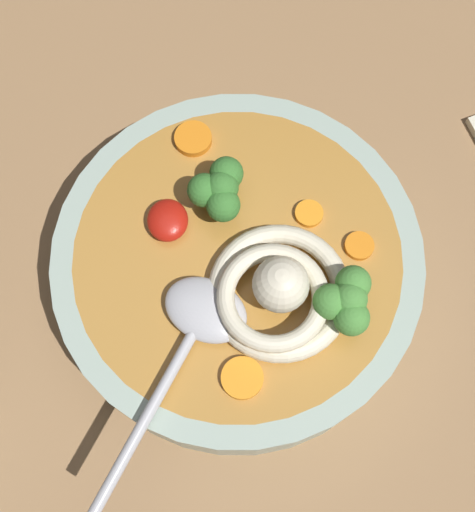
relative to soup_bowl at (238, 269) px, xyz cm
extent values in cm
cube|color=#936D47|center=(1.11, 2.63, -5.21)|extent=(106.74, 106.74, 4.14)
cylinder|color=#9EB2A3|center=(0.00, 0.00, -0.10)|extent=(27.15, 27.15, 6.08)
cylinder|color=#B27A33|center=(0.00, 0.00, 0.14)|extent=(23.90, 23.90, 5.60)
torus|color=beige|center=(3.17, 2.50, 3.63)|extent=(10.07, 10.07, 1.39)
torus|color=beige|center=(3.82, 2.07, 4.75)|extent=(10.78, 10.78, 1.25)
sphere|color=beige|center=(3.17, 2.50, 5.44)|extent=(3.91, 3.91, 3.91)
ellipsoid|color=#B7B7BC|center=(3.99, -2.59, 3.74)|extent=(6.96, 7.43, 1.60)
cylinder|color=#B7B7BC|center=(10.28, -6.67, 3.74)|extent=(13.02, 8.83, 0.80)
ellipsoid|color=#B2190F|center=(-2.96, -4.80, 3.69)|extent=(3.33, 2.99, 1.50)
cylinder|color=#7A9E60|center=(4.66, 7.05, 3.61)|extent=(1.25, 1.25, 1.34)
sphere|color=#478938|center=(4.66, 7.05, 5.51)|extent=(2.46, 2.46, 2.46)
sphere|color=#478938|center=(5.89, 7.05, 5.29)|extent=(2.46, 2.46, 2.46)
sphere|color=#478938|center=(3.54, 7.50, 5.40)|extent=(2.46, 2.46, 2.46)
sphere|color=#478938|center=(4.66, 5.82, 5.34)|extent=(2.46, 2.46, 2.46)
cylinder|color=#7A9E60|center=(-4.31, -0.72, 3.61)|extent=(1.26, 1.26, 1.35)
sphere|color=#38752D|center=(-4.31, -0.72, 5.52)|extent=(2.47, 2.47, 2.47)
sphere|color=#38752D|center=(-3.07, -0.72, 5.30)|extent=(2.47, 2.47, 2.47)
sphere|color=#38752D|center=(-5.43, -0.27, 5.41)|extent=(2.47, 2.47, 2.47)
sphere|color=#38752D|center=(-4.31, -1.96, 5.34)|extent=(2.47, 2.47, 2.47)
cylinder|color=orange|center=(-2.70, 5.54, 3.17)|extent=(2.09, 2.09, 0.47)
cylinder|color=orange|center=(0.15, 8.82, 3.17)|extent=(2.13, 2.13, 0.46)
cylinder|color=orange|center=(8.82, -0.53, 3.21)|extent=(2.90, 2.90, 0.55)
cylinder|color=orange|center=(-9.65, -2.47, 3.26)|extent=(2.86, 2.86, 0.64)
camera|label=1|loc=(16.34, -1.58, 49.76)|focal=48.30mm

